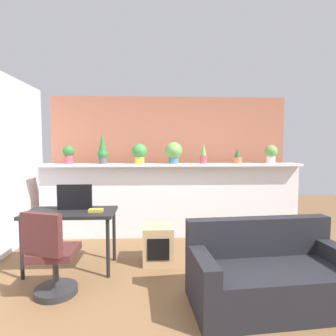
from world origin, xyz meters
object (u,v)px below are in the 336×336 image
at_px(tv_monitor, 75,197).
at_px(book_on_desk, 96,210).
at_px(potted_plant_1, 103,149).
at_px(office_chair, 52,260).
at_px(potted_plant_0, 69,154).
at_px(potted_plant_2, 139,153).
at_px(desk, 71,218).
at_px(couch, 269,276).
at_px(potted_plant_3, 174,152).
at_px(side_cube_shelf, 158,244).
at_px(potted_plant_4, 203,154).
at_px(potted_plant_6, 271,153).
at_px(potted_plant_5, 237,157).

xyz_separation_m(tv_monitor, book_on_desk, (0.30, -0.14, -0.14)).
height_order(potted_plant_1, office_chair, potted_plant_1).
xyz_separation_m(potted_plant_0, potted_plant_2, (1.18, 0.00, 0.01)).
relative_size(potted_plant_1, desk, 0.48).
bearing_deg(potted_plant_1, couch, -46.36).
bearing_deg(potted_plant_2, couch, -56.73).
bearing_deg(book_on_desk, office_chair, -119.43).
distance_m(potted_plant_3, side_cube_shelf, 1.65).
height_order(potted_plant_4, office_chair, potted_plant_4).
bearing_deg(couch, potted_plant_2, 123.27).
distance_m(potted_plant_3, potted_plant_4, 0.51).
xyz_separation_m(potted_plant_4, tv_monitor, (-1.86, -1.12, -0.52)).
bearing_deg(book_on_desk, couch, -23.88).
relative_size(side_cube_shelf, couch, 0.31).
bearing_deg(potted_plant_0, tv_monitor, -70.15).
bearing_deg(potted_plant_0, potted_plant_6, -0.10).
xyz_separation_m(tv_monitor, couch, (2.15, -0.96, -0.63)).
bearing_deg(tv_monitor, book_on_desk, -25.64).
relative_size(potted_plant_0, potted_plant_6, 0.97).
relative_size(desk, office_chair, 1.21).
height_order(potted_plant_6, tv_monitor, potted_plant_6).
distance_m(desk, couch, 2.39).
xyz_separation_m(potted_plant_3, book_on_desk, (-1.05, -1.27, -0.71)).
xyz_separation_m(potted_plant_4, desk, (-1.89, -1.20, -0.77)).
bearing_deg(potted_plant_6, potted_plant_5, 179.61).
bearing_deg(potted_plant_4, potted_plant_0, 179.21).
bearing_deg(tv_monitor, potted_plant_0, 109.85).
distance_m(potted_plant_6, office_chair, 3.76).
relative_size(potted_plant_6, couch, 0.19).
distance_m(tv_monitor, office_chair, 0.90).
bearing_deg(potted_plant_6, potted_plant_2, 179.84).
xyz_separation_m(potted_plant_2, potted_plant_6, (2.27, -0.01, -0.01)).
height_order(potted_plant_1, desk, potted_plant_1).
bearing_deg(couch, potted_plant_5, 81.94).
xyz_separation_m(potted_plant_0, tv_monitor, (0.41, -1.15, -0.53)).
height_order(potted_plant_4, potted_plant_6, potted_plant_4).
xyz_separation_m(desk, couch, (2.19, -0.88, -0.38)).
relative_size(potted_plant_6, office_chair, 0.35).
height_order(book_on_desk, couch, couch).
xyz_separation_m(potted_plant_0, couch, (2.57, -2.11, -1.16)).
height_order(potted_plant_2, potted_plant_6, potted_plant_2).
height_order(potted_plant_2, tv_monitor, potted_plant_2).
height_order(potted_plant_2, side_cube_shelf, potted_plant_2).
xyz_separation_m(side_cube_shelf, couch, (1.09, -1.03, 0.03)).
distance_m(tv_monitor, couch, 2.44).
bearing_deg(couch, book_on_desk, 156.12).
bearing_deg(desk, potted_plant_6, 21.70).
xyz_separation_m(potted_plant_5, potted_plant_6, (0.58, -0.00, 0.06)).
distance_m(potted_plant_0, office_chair, 2.19).
height_order(potted_plant_3, book_on_desk, potted_plant_3).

